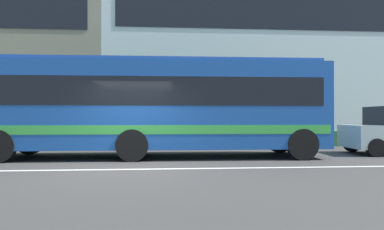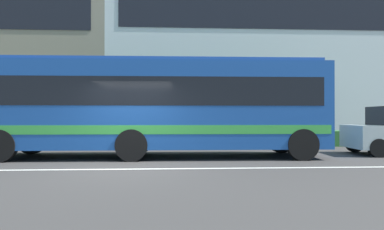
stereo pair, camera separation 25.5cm
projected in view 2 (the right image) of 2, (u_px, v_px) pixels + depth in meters
The scene contains 5 objects.
ground_plane at pixel (123, 169), 8.93m from camera, with size 160.00×160.00×0.00m, color #3B3937.
lane_centre_line at pixel (123, 169), 8.93m from camera, with size 60.00×0.16×0.01m, color silver.
hedge_row_far at pixel (139, 139), 15.68m from camera, with size 21.79×1.10×0.71m, color #2D6B30.
apartment_block_right at pixel (256, 40), 23.36m from camera, with size 19.07×8.04×13.34m.
transit_bus at pixel (156, 104), 11.66m from camera, with size 11.42×2.66×3.29m.
Camera 2 is at (1.32, -9.02, 1.39)m, focal length 31.72 mm.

